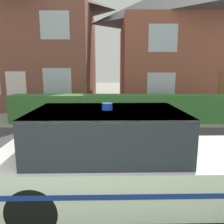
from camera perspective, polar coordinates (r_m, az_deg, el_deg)
The scene contains 5 objects.
road_strip at distance 5.52m, azimuth -6.80°, elevation -11.85°, with size 28.00×5.88×0.01m, color #424247.
garden_hedge at distance 9.17m, azimuth 1.68°, elevation 0.96°, with size 8.98×0.89×1.14m, color #3D7F38.
police_car at distance 3.55m, azimuth 2.71°, elevation -12.06°, with size 4.27×1.74×1.62m.
house_left at distance 14.86m, azimuth -18.45°, elevation 16.57°, with size 6.75×6.65×7.44m.
house_right at distance 15.07m, azimuth 18.84°, elevation 16.76°, with size 8.51×6.86×7.56m.
Camera 1 is at (0.63, -1.22, 2.10)m, focal length 35.00 mm.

